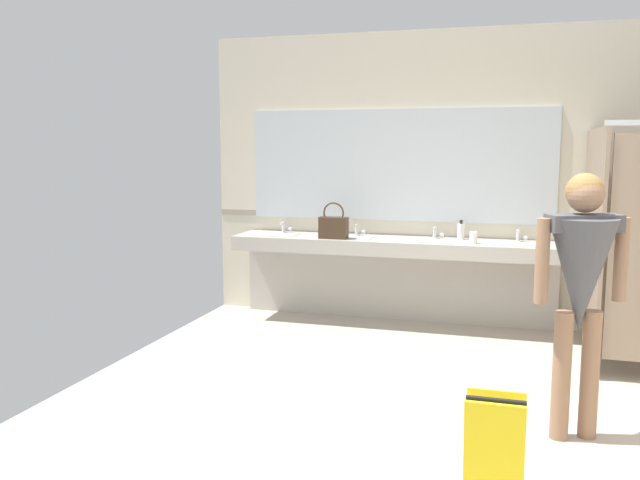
{
  "coord_description": "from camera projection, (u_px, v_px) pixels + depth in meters",
  "views": [
    {
      "loc": [
        0.09,
        -3.67,
        1.76
      ],
      "look_at": [
        -1.31,
        1.07,
        1.08
      ],
      "focal_mm": 37.95,
      "sensor_mm": 36.0,
      "label": 1
    }
  ],
  "objects": [
    {
      "name": "paper_cup",
      "position": [
        473.0,
        238.0,
        6.3
      ],
      "size": [
        0.07,
        0.07,
        0.11
      ],
      "primitive_type": "cylinder",
      "color": "white",
      "rests_on": "vanity_counter"
    },
    {
      "name": "wall_back_tile_band",
      "position": [
        509.0,
        220.0,
        6.56
      ],
      "size": [
        6.08,
        0.01,
        0.06
      ],
      "primitive_type": "cube",
      "color": "#9E937F",
      "rests_on": "wall_back"
    },
    {
      "name": "person_standing",
      "position": [
        581.0,
        274.0,
        3.99
      ],
      "size": [
        0.53,
        0.52,
        1.61
      ],
      "color": "#8C664C",
      "rests_on": "ground_plane"
    },
    {
      "name": "wall_back",
      "position": [
        511.0,
        179.0,
        6.56
      ],
      "size": [
        6.08,
        0.12,
        2.89
      ],
      "primitive_type": "cube",
      "color": "beige",
      "rests_on": "ground_plane"
    },
    {
      "name": "ground_plane",
      "position": [
        491.0,
        475.0,
        3.76
      ],
      "size": [
        6.08,
        6.82,
        0.1
      ],
      "primitive_type": "cube",
      "color": "#B2A899"
    },
    {
      "name": "soap_dispenser",
      "position": [
        461.0,
        231.0,
        6.58
      ],
      "size": [
        0.07,
        0.07,
        0.19
      ],
      "color": "white",
      "rests_on": "vanity_counter"
    },
    {
      "name": "wet_floor_sign",
      "position": [
        494.0,
        454.0,
        3.23
      ],
      "size": [
        0.28,
        0.19,
        0.59
      ],
      "color": "yellow",
      "rests_on": "ground_plane"
    },
    {
      "name": "mirror_panel",
      "position": [
        398.0,
        165.0,
        6.79
      ],
      "size": [
        3.07,
        0.02,
        1.12
      ],
      "primitive_type": "cube",
      "color": "silver",
      "rests_on": "wall_back"
    },
    {
      "name": "floor_drain_cover",
      "position": [
        570.0,
        431.0,
        4.2
      ],
      "size": [
        0.14,
        0.14,
        0.01
      ],
      "primitive_type": "cylinder",
      "color": "#B7BABF",
      "rests_on": "ground_plane"
    },
    {
      "name": "handbag",
      "position": [
        333.0,
        226.0,
        6.62
      ],
      "size": [
        0.28,
        0.12,
        0.36
      ],
      "color": "#3F2D1E",
      "rests_on": "vanity_counter"
    },
    {
      "name": "vanity_counter",
      "position": [
        393.0,
        260.0,
        6.72
      ],
      "size": [
        3.17,
        0.56,
        0.98
      ],
      "color": "#B2ADA3",
      "rests_on": "ground_plane"
    }
  ]
}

